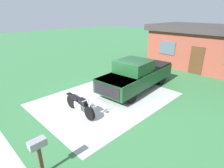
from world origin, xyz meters
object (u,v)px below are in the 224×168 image
object	(u,v)px
motorcycle	(80,104)
pickup_truck	(137,74)
mailbox	(38,148)
neighbor_house	(210,47)

from	to	relation	value
motorcycle	pickup_truck	distance (m)	4.37
mailbox	pickup_truck	bearing A→B (deg)	105.86
motorcycle	pickup_truck	size ratio (longest dim) A/B	0.38
motorcycle	mailbox	bearing A→B (deg)	-54.10
motorcycle	neighbor_house	distance (m)	12.51
motorcycle	pickup_truck	bearing A→B (deg)	89.52
pickup_truck	mailbox	xyz separation A→B (m)	(2.05, -7.23, 0.03)
neighbor_house	motorcycle	bearing A→B (deg)	-96.67
motorcycle	pickup_truck	xyz separation A→B (m)	(0.04, 4.34, 0.48)
pickup_truck	neighbor_house	bearing A→B (deg)	80.03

